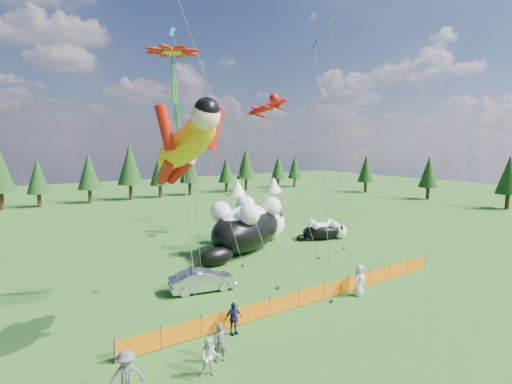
{
  "coord_description": "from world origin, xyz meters",
  "views": [
    {
      "loc": [
        -15.08,
        -19.11,
        9.07
      ],
      "look_at": [
        0.99,
        4.0,
        5.64
      ],
      "focal_mm": 28.0,
      "sensor_mm": 36.0,
      "label": 1
    }
  ],
  "objects": [
    {
      "name": "ground",
      "position": [
        0.0,
        0.0,
        0.0
      ],
      "size": [
        160.0,
        160.0,
        0.0
      ],
      "primitive_type": "plane",
      "color": "#0B3409",
      "rests_on": "ground"
    },
    {
      "name": "safety_fence",
      "position": [
        0.0,
        -3.0,
        0.5
      ],
      "size": [
        22.06,
        0.06,
        1.1
      ],
      "color": "#262626",
      "rests_on": "ground"
    },
    {
      "name": "tree_line",
      "position": [
        0.0,
        45.0,
        4.0
      ],
      "size": [
        90.0,
        4.0,
        8.0
      ],
      "primitive_type": null,
      "color": "black",
      "rests_on": "ground"
    },
    {
      "name": "festival_tents",
      "position": [
        11.0,
        40.0,
        1.4
      ],
      "size": [
        50.0,
        3.2,
        2.8
      ],
      "primitive_type": null,
      "color": "white",
      "rests_on": "ground"
    },
    {
      "name": "cat_large",
      "position": [
        3.72,
        8.91,
        2.09
      ],
      "size": [
        11.23,
        8.14,
        4.41
      ],
      "rotation": [
        0.0,
        0.0,
        0.5
      ],
      "color": "black",
      "rests_on": "ground"
    },
    {
      "name": "cat_small",
      "position": [
        11.46,
        7.7,
        0.88
      ],
      "size": [
        4.96,
        3.06,
        1.86
      ],
      "rotation": [
        0.0,
        0.0,
        -0.36
      ],
      "color": "black",
      "rests_on": "ground"
    },
    {
      "name": "car",
      "position": [
        -4.23,
        2.3,
        0.67
      ],
      "size": [
        4.29,
        2.22,
        1.34
      ],
      "primitive_type": "imported",
      "rotation": [
        0.0,
        0.0,
        1.37
      ],
      "color": "silver",
      "rests_on": "ground"
    },
    {
      "name": "spectator_a",
      "position": [
        -7.31,
        -5.34,
        0.83
      ],
      "size": [
        0.68,
        0.52,
        1.66
      ],
      "primitive_type": "imported",
      "rotation": [
        0.0,
        0.0,
        -0.21
      ],
      "color": "#535358",
      "rests_on": "ground"
    },
    {
      "name": "spectator_b",
      "position": [
        -8.2,
        -6.04,
        0.79
      ],
      "size": [
        0.89,
        0.76,
        1.58
      ],
      "primitive_type": "imported",
      "rotation": [
        0.0,
        0.0,
        -0.49
      ],
      "color": "silver",
      "rests_on": "ground"
    },
    {
      "name": "spectator_c",
      "position": [
        -5.62,
        -3.6,
        0.79
      ],
      "size": [
        0.93,
        0.48,
        1.58
      ],
      "primitive_type": "imported",
      "rotation": [
        0.0,
        0.0,
        0.01
      ],
      "color": "#16193D",
      "rests_on": "ground"
    },
    {
      "name": "spectator_d",
      "position": [
        -11.34,
        -5.79,
        0.96
      ],
      "size": [
        1.37,
        0.94,
        1.92
      ],
      "primitive_type": "imported",
      "rotation": [
        0.0,
        0.0,
        -0.26
      ],
      "color": "#535358",
      "rests_on": "ground"
    },
    {
      "name": "spectator_e",
      "position": [
        3.11,
        -3.76,
        0.95
      ],
      "size": [
        1.03,
        0.78,
        1.9
      ],
      "primitive_type": "imported",
      "rotation": [
        0.0,
        0.0,
        0.21
      ],
      "color": "silver",
      "rests_on": "ground"
    },
    {
      "name": "superhero_kite",
      "position": [
        -7.4,
        -2.45,
        8.98
      ],
      "size": [
        5.88,
        7.48,
        11.97
      ],
      "color": "#FFA70D",
      "rests_on": "ground"
    },
    {
      "name": "gecko_kite",
      "position": [
        9.05,
        13.5,
        12.72
      ],
      "size": [
        6.45,
        13.62,
        16.46
      ],
      "color": "#B90F09",
      "rests_on": "ground"
    },
    {
      "name": "flower_kite",
      "position": [
        -5.74,
        2.53,
        14.0
      ],
      "size": [
        3.19,
        6.05,
        14.72
      ],
      "color": "#B90F09",
      "rests_on": "ground"
    },
    {
      "name": "diamond_kite_b",
      "position": [
        11.77,
        7.65,
        18.44
      ],
      "size": [
        1.9,
        4.22,
        20.74
      ],
      "color": "#0D9F90",
      "rests_on": "ground"
    },
    {
      "name": "diamond_kite_c",
      "position": [
        1.22,
        -1.71,
        13.73
      ],
      "size": [
        0.57,
        2.51,
        15.36
      ],
      "color": "blue",
      "rests_on": "ground"
    },
    {
      "name": "diamond_kite_d",
      "position": [
        -1.2,
        12.14,
        16.83
      ],
      "size": [
        2.37,
        8.07,
        19.68
      ],
      "color": "#0D9F90",
      "rests_on": "ground"
    }
  ]
}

